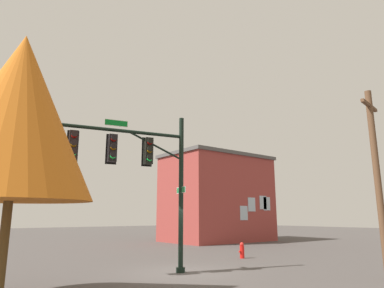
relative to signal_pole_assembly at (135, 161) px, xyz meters
The scene contains 6 objects.
ground_plane 4.85m from the signal_pole_assembly, 167.36° to the left, with size 120.00×120.00×0.00m, color #47423F.
signal_pole_assembly is the anchor object (origin of this frame).
utility_pole 9.38m from the signal_pole_assembly, 137.64° to the left, with size 1.79×0.43×7.09m.
fire_hydrant 8.50m from the signal_pole_assembly, 169.73° to the right, with size 0.33×0.24×0.83m.
tree_near 5.09m from the signal_pole_assembly, 20.69° to the left, with size 4.40×4.40×7.51m.
brick_building 18.92m from the signal_pole_assembly, 142.00° to the right, with size 9.59×6.41×7.77m.
Camera 1 is at (8.52, 11.74, 2.23)m, focal length 32.00 mm.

